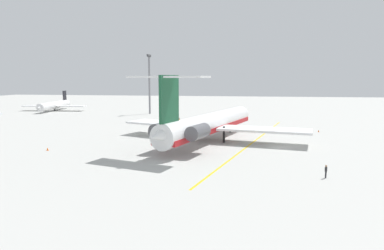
{
  "coord_description": "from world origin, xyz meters",
  "views": [
    {
      "loc": [
        -68.48,
        6.41,
        13.1
      ],
      "look_at": [
        5.2,
        17.97,
        3.2
      ],
      "focal_mm": 32.99,
      "sensor_mm": 36.0,
      "label": 1
    }
  ],
  "objects_px": {
    "ground_crew_near_tail": "(326,170)",
    "safety_cone_tail": "(48,149)",
    "ground_crew_near_nose": "(179,119)",
    "safety_cone_nose": "(319,131)",
    "light_mast": "(149,81)",
    "ground_crew_portside": "(179,120)",
    "main_jetliner": "(208,124)",
    "safety_cone_wingtip": "(191,122)",
    "airliner_far_right": "(54,105)"
  },
  "relations": [
    {
      "from": "main_jetliner",
      "to": "safety_cone_nose",
      "type": "bearing_deg",
      "value": -39.8
    },
    {
      "from": "safety_cone_wingtip",
      "to": "light_mast",
      "type": "height_order",
      "value": "light_mast"
    },
    {
      "from": "safety_cone_nose",
      "to": "safety_cone_tail",
      "type": "xyz_separation_m",
      "value": [
        -30.88,
        53.38,
        0.0
      ]
    },
    {
      "from": "safety_cone_wingtip",
      "to": "ground_crew_portside",
      "type": "bearing_deg",
      "value": 137.16
    },
    {
      "from": "airliner_far_right",
      "to": "safety_cone_wingtip",
      "type": "bearing_deg",
      "value": 58.5
    },
    {
      "from": "airliner_far_right",
      "to": "light_mast",
      "type": "distance_m",
      "value": 42.85
    },
    {
      "from": "ground_crew_near_tail",
      "to": "light_mast",
      "type": "distance_m",
      "value": 92.56
    },
    {
      "from": "airliner_far_right",
      "to": "light_mast",
      "type": "relative_size",
      "value": 1.2
    },
    {
      "from": "main_jetliner",
      "to": "ground_crew_near_tail",
      "type": "bearing_deg",
      "value": -126.96
    },
    {
      "from": "ground_crew_near_tail",
      "to": "safety_cone_nose",
      "type": "height_order",
      "value": "ground_crew_near_tail"
    },
    {
      "from": "airliner_far_right",
      "to": "light_mast",
      "type": "height_order",
      "value": "light_mast"
    },
    {
      "from": "ground_crew_near_nose",
      "to": "safety_cone_tail",
      "type": "height_order",
      "value": "ground_crew_near_nose"
    },
    {
      "from": "safety_cone_wingtip",
      "to": "safety_cone_tail",
      "type": "height_order",
      "value": "same"
    },
    {
      "from": "ground_crew_portside",
      "to": "safety_cone_tail",
      "type": "distance_m",
      "value": 44.07
    },
    {
      "from": "ground_crew_near_nose",
      "to": "ground_crew_near_tail",
      "type": "xyz_separation_m",
      "value": [
        -53.99,
        -30.25,
        0.08
      ]
    },
    {
      "from": "main_jetliner",
      "to": "airliner_far_right",
      "type": "relative_size",
      "value": 1.76
    },
    {
      "from": "ground_crew_portside",
      "to": "safety_cone_tail",
      "type": "xyz_separation_m",
      "value": [
        -40.77,
        16.71,
        -0.8
      ]
    },
    {
      "from": "ground_crew_portside",
      "to": "ground_crew_near_nose",
      "type": "bearing_deg",
      "value": -48.91
    },
    {
      "from": "airliner_far_right",
      "to": "ground_crew_near_tail",
      "type": "relative_size",
      "value": 14.74
    },
    {
      "from": "safety_cone_tail",
      "to": "light_mast",
      "type": "distance_m",
      "value": 69.5
    },
    {
      "from": "airliner_far_right",
      "to": "safety_cone_tail",
      "type": "distance_m",
      "value": 84.17
    },
    {
      "from": "ground_crew_near_nose",
      "to": "safety_cone_tail",
      "type": "xyz_separation_m",
      "value": [
        -43.08,
        16.13,
        -0.76
      ]
    },
    {
      "from": "main_jetliner",
      "to": "safety_cone_nose",
      "type": "relative_size",
      "value": 83.37
    },
    {
      "from": "main_jetliner",
      "to": "safety_cone_wingtip",
      "type": "xyz_separation_m",
      "value": [
        29.97,
        8.29,
        -3.44
      ]
    },
    {
      "from": "main_jetliner",
      "to": "airliner_far_right",
      "type": "xyz_separation_m",
      "value": [
        59.24,
        69.36,
        -1.42
      ]
    },
    {
      "from": "ground_crew_near_tail",
      "to": "safety_cone_nose",
      "type": "xyz_separation_m",
      "value": [
        41.79,
        -7.0,
        -0.85
      ]
    },
    {
      "from": "light_mast",
      "to": "ground_crew_near_nose",
      "type": "bearing_deg",
      "value": -147.72
    },
    {
      "from": "ground_crew_portside",
      "to": "ground_crew_near_tail",
      "type": "bearing_deg",
      "value": 146.82
    },
    {
      "from": "ground_crew_near_tail",
      "to": "safety_cone_tail",
      "type": "distance_m",
      "value": 47.65
    },
    {
      "from": "ground_crew_near_nose",
      "to": "safety_cone_nose",
      "type": "bearing_deg",
      "value": -26.88
    },
    {
      "from": "ground_crew_near_nose",
      "to": "main_jetliner",
      "type": "bearing_deg",
      "value": -76.54
    },
    {
      "from": "main_jetliner",
      "to": "ground_crew_near_tail",
      "type": "relative_size",
      "value": 25.91
    },
    {
      "from": "main_jetliner",
      "to": "airliner_far_right",
      "type": "height_order",
      "value": "main_jetliner"
    },
    {
      "from": "safety_cone_wingtip",
      "to": "airliner_far_right",
      "type": "bearing_deg",
      "value": 64.39
    },
    {
      "from": "safety_cone_nose",
      "to": "safety_cone_tail",
      "type": "distance_m",
      "value": 61.67
    },
    {
      "from": "main_jetliner",
      "to": "ground_crew_near_tail",
      "type": "height_order",
      "value": "main_jetliner"
    },
    {
      "from": "ground_crew_near_nose",
      "to": "ground_crew_near_tail",
      "type": "relative_size",
      "value": 0.93
    },
    {
      "from": "ground_crew_near_nose",
      "to": "light_mast",
      "type": "relative_size",
      "value": 0.08
    },
    {
      "from": "ground_crew_portside",
      "to": "safety_cone_nose",
      "type": "height_order",
      "value": "ground_crew_portside"
    },
    {
      "from": "safety_cone_tail",
      "to": "airliner_far_right",
      "type": "bearing_deg",
      "value": 29.45
    },
    {
      "from": "airliner_far_right",
      "to": "ground_crew_near_tail",
      "type": "distance_m",
      "value": 121.61
    },
    {
      "from": "ground_crew_near_tail",
      "to": "safety_cone_tail",
      "type": "relative_size",
      "value": 3.22
    },
    {
      "from": "main_jetliner",
      "to": "safety_cone_tail",
      "type": "bearing_deg",
      "value": 133.25
    },
    {
      "from": "airliner_far_right",
      "to": "safety_cone_nose",
      "type": "relative_size",
      "value": 47.44
    },
    {
      "from": "main_jetliner",
      "to": "ground_crew_near_nose",
      "type": "distance_m",
      "value": 31.49
    },
    {
      "from": "ground_crew_near_nose",
      "to": "safety_cone_nose",
      "type": "xyz_separation_m",
      "value": [
        -12.2,
        -37.25,
        -0.76
      ]
    },
    {
      "from": "ground_crew_near_nose",
      "to": "safety_cone_wingtip",
      "type": "relative_size",
      "value": 2.98
    },
    {
      "from": "ground_crew_portside",
      "to": "main_jetliner",
      "type": "bearing_deg",
      "value": 139.83
    },
    {
      "from": "ground_crew_near_tail",
      "to": "light_mast",
      "type": "relative_size",
      "value": 0.08
    },
    {
      "from": "safety_cone_wingtip",
      "to": "light_mast",
      "type": "xyz_separation_m",
      "value": [
        24.49,
        19.62,
        11.78
      ]
    }
  ]
}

